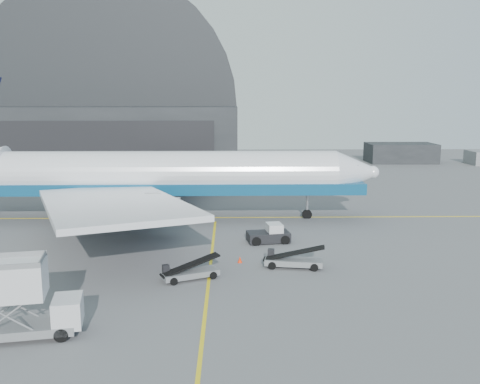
{
  "coord_description": "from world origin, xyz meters",
  "views": [
    {
      "loc": [
        1.61,
        -40.35,
        13.85
      ],
      "look_at": [
        2.64,
        11.68,
        4.5
      ],
      "focal_mm": 40.0,
      "sensor_mm": 36.0,
      "label": 1
    }
  ],
  "objects_px": {
    "catering_truck": "(18,300)",
    "belt_loader_b": "(293,260)",
    "pushback_tug": "(269,235)",
    "belt_loader_a": "(190,272)",
    "airliner": "(153,175)"
  },
  "relations": [
    {
      "from": "airliner",
      "to": "belt_loader_b",
      "type": "distance_m",
      "value": 22.94
    },
    {
      "from": "catering_truck",
      "to": "belt_loader_a",
      "type": "distance_m",
      "value": 13.54
    },
    {
      "from": "pushback_tug",
      "to": "belt_loader_a",
      "type": "xyz_separation_m",
      "value": [
        -6.91,
        -10.54,
        -0.15
      ]
    },
    {
      "from": "belt_loader_b",
      "to": "catering_truck",
      "type": "bearing_deg",
      "value": -134.87
    },
    {
      "from": "catering_truck",
      "to": "belt_loader_a",
      "type": "bearing_deg",
      "value": 36.49
    },
    {
      "from": "catering_truck",
      "to": "pushback_tug",
      "type": "bearing_deg",
      "value": 41.17
    },
    {
      "from": "airliner",
      "to": "belt_loader_b",
      "type": "xyz_separation_m",
      "value": [
        13.78,
        -17.79,
        -4.46
      ]
    },
    {
      "from": "belt_loader_a",
      "to": "belt_loader_b",
      "type": "bearing_deg",
      "value": -5.73
    },
    {
      "from": "airliner",
      "to": "belt_loader_b",
      "type": "height_order",
      "value": "airliner"
    },
    {
      "from": "catering_truck",
      "to": "belt_loader_b",
      "type": "height_order",
      "value": "catering_truck"
    },
    {
      "from": "airliner",
      "to": "belt_loader_a",
      "type": "relative_size",
      "value": 11.06
    },
    {
      "from": "pushback_tug",
      "to": "belt_loader_a",
      "type": "relative_size",
      "value": 0.92
    },
    {
      "from": "pushback_tug",
      "to": "belt_loader_b",
      "type": "distance_m",
      "value": 7.91
    },
    {
      "from": "catering_truck",
      "to": "airliner",
      "type": "bearing_deg",
      "value": 72.6
    },
    {
      "from": "pushback_tug",
      "to": "belt_loader_b",
      "type": "xyz_separation_m",
      "value": [
        1.35,
        -7.79,
        -0.11
      ]
    }
  ]
}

